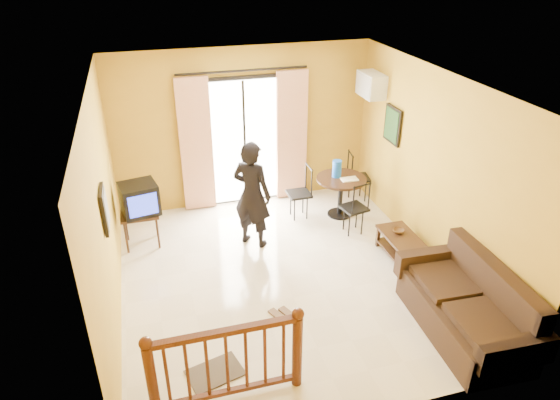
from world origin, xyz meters
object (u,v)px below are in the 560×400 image
object	(u,v)px
television	(139,199)
sofa	(469,308)
dining_table	(341,186)
coffee_table	(401,243)
standing_person	(252,195)

from	to	relation	value
television	sofa	bearing A→B (deg)	-51.44
dining_table	sofa	distance (m)	3.19
coffee_table	standing_person	bearing A→B (deg)	153.87
television	standing_person	distance (m)	1.72
dining_table	sofa	bearing A→B (deg)	-82.83
standing_person	television	bearing A→B (deg)	27.08
television	sofa	world-z (taller)	television
television	standing_person	world-z (taller)	standing_person
dining_table	standing_person	bearing A→B (deg)	-164.18
dining_table	coffee_table	world-z (taller)	dining_table
standing_person	dining_table	bearing A→B (deg)	-122.48
television	coffee_table	size ratio (longest dim) A/B	0.74
coffee_table	sofa	world-z (taller)	sofa
television	coffee_table	world-z (taller)	television
television	standing_person	bearing A→B (deg)	-26.11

